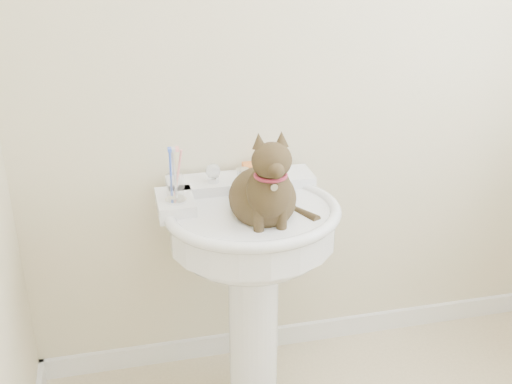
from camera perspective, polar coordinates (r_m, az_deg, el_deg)
wall_back at (r=2.35m, az=5.19°, el=12.07°), size 2.20×0.00×2.50m
baseboard_back at (r=2.85m, az=4.32°, el=-12.32°), size 2.20×0.02×0.09m
pedestal_sink at (r=2.22m, az=-0.36°, el=-4.89°), size 0.61×0.60×0.84m
faucet at (r=2.26m, az=-1.15°, el=1.89°), size 0.28×0.12×0.14m
soap_bar at (r=2.36m, az=-0.08°, el=2.22°), size 0.09×0.06×0.03m
toothbrush_cup at (r=2.12m, az=-7.19°, el=0.41°), size 0.07×0.07×0.19m
cat at (r=2.06m, az=0.82°, el=-0.06°), size 0.24×0.30×0.45m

